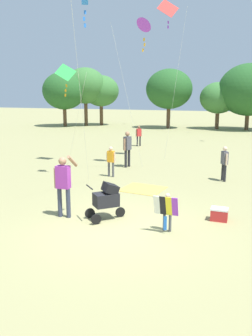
{
  "coord_description": "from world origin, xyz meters",
  "views": [
    {
      "loc": [
        3.09,
        -7.79,
        3.39
      ],
      "look_at": [
        -0.24,
        1.33,
        1.3
      ],
      "focal_mm": 37.52,
      "sensor_mm": 36.0,
      "label": 1
    }
  ],
  "objects_px": {
    "kite_green_novelty": "(144,26)",
    "person_sitting_far": "(127,146)",
    "person_couple_left": "(224,161)",
    "stroller": "(107,198)",
    "child_with_butterfly_kite": "(167,208)",
    "picnic_blanket": "(143,189)",
    "cooler_box": "(219,214)",
    "person_kid_running": "(139,134)",
    "kite_orange_delta": "(168,14)",
    "kite_blue_high": "(66,76)",
    "person_adult_flyer": "(63,181)",
    "person_red_shirt": "(111,159)"
  },
  "relations": [
    {
      "from": "kite_green_novelty",
      "to": "person_sitting_far",
      "type": "height_order",
      "value": "kite_green_novelty"
    },
    {
      "from": "person_sitting_far",
      "to": "person_couple_left",
      "type": "distance_m",
      "value": 4.6
    },
    {
      "from": "stroller",
      "to": "person_sitting_far",
      "type": "height_order",
      "value": "person_sitting_far"
    },
    {
      "from": "stroller",
      "to": "person_couple_left",
      "type": "bearing_deg",
      "value": 64.35
    },
    {
      "from": "kite_green_novelty",
      "to": "child_with_butterfly_kite",
      "type": "bearing_deg",
      "value": -68.05
    },
    {
      "from": "person_sitting_far",
      "to": "picnic_blanket",
      "type": "bearing_deg",
      "value": -61.96
    },
    {
      "from": "person_couple_left",
      "to": "cooler_box",
      "type": "bearing_deg",
      "value": -86.56
    },
    {
      "from": "person_sitting_far",
      "to": "person_kid_running",
      "type": "xyz_separation_m",
      "value": [
        -1.52,
        6.37,
        -0.2
      ]
    },
    {
      "from": "stroller",
      "to": "person_kid_running",
      "type": "xyz_separation_m",
      "value": [
        -3.33,
        13.04,
        0.17
      ]
    },
    {
      "from": "person_sitting_far",
      "to": "picnic_blanket",
      "type": "height_order",
      "value": "person_sitting_far"
    },
    {
      "from": "person_sitting_far",
      "to": "kite_orange_delta",
      "type": "bearing_deg",
      "value": 63.04
    },
    {
      "from": "kite_blue_high",
      "to": "person_kid_running",
      "type": "distance_m",
      "value": 7.45
    },
    {
      "from": "kite_green_novelty",
      "to": "kite_orange_delta",
      "type": "bearing_deg",
      "value": 75.46
    },
    {
      "from": "stroller",
      "to": "person_sitting_far",
      "type": "distance_m",
      "value": 6.92
    },
    {
      "from": "stroller",
      "to": "kite_green_novelty",
      "type": "bearing_deg",
      "value": 99.53
    },
    {
      "from": "cooler_box",
      "to": "kite_orange_delta",
      "type": "bearing_deg",
      "value": 113.42
    },
    {
      "from": "person_adult_flyer",
      "to": "kite_orange_delta",
      "type": "distance_m",
      "value": 11.07
    },
    {
      "from": "person_red_shirt",
      "to": "person_kid_running",
      "type": "height_order",
      "value": "person_kid_running"
    },
    {
      "from": "person_adult_flyer",
      "to": "cooler_box",
      "type": "xyz_separation_m",
      "value": [
        4.07,
        1.19,
        -0.84
      ]
    },
    {
      "from": "person_couple_left",
      "to": "cooler_box",
      "type": "distance_m",
      "value": 4.57
    },
    {
      "from": "child_with_butterfly_kite",
      "to": "kite_green_novelty",
      "type": "bearing_deg",
      "value": 111.95
    },
    {
      "from": "kite_orange_delta",
      "to": "kite_blue_high",
      "type": "bearing_deg",
      "value": -149.98
    },
    {
      "from": "stroller",
      "to": "picnic_blanket",
      "type": "height_order",
      "value": "stroller"
    },
    {
      "from": "child_with_butterfly_kite",
      "to": "cooler_box",
      "type": "xyz_separation_m",
      "value": [
        1.15,
        1.24,
        -0.42
      ]
    },
    {
      "from": "stroller",
      "to": "person_sitting_far",
      "type": "bearing_deg",
      "value": 105.19
    },
    {
      "from": "person_adult_flyer",
      "to": "person_red_shirt",
      "type": "distance_m",
      "value": 4.91
    },
    {
      "from": "picnic_blanket",
      "to": "cooler_box",
      "type": "bearing_deg",
      "value": -38.54
    },
    {
      "from": "child_with_butterfly_kite",
      "to": "kite_blue_high",
      "type": "distance_m",
      "value": 10.17
    },
    {
      "from": "person_kid_running",
      "to": "picnic_blanket",
      "type": "xyz_separation_m",
      "value": [
        3.35,
        -9.8,
        -0.76
      ]
    },
    {
      "from": "picnic_blanket",
      "to": "cooler_box",
      "type": "relative_size",
      "value": 3.2
    },
    {
      "from": "stroller",
      "to": "kite_blue_high",
      "type": "bearing_deg",
      "value": 126.32
    },
    {
      "from": "child_with_butterfly_kite",
      "to": "cooler_box",
      "type": "bearing_deg",
      "value": 47.0
    },
    {
      "from": "person_red_shirt",
      "to": "cooler_box",
      "type": "relative_size",
      "value": 2.79
    },
    {
      "from": "child_with_butterfly_kite",
      "to": "kite_blue_high",
      "type": "bearing_deg",
      "value": 133.75
    },
    {
      "from": "person_kid_running",
      "to": "picnic_blanket",
      "type": "distance_m",
      "value": 10.38
    },
    {
      "from": "person_adult_flyer",
      "to": "kite_blue_high",
      "type": "xyz_separation_m",
      "value": [
        -3.66,
        6.83,
        3.15
      ]
    },
    {
      "from": "child_with_butterfly_kite",
      "to": "person_sitting_far",
      "type": "relative_size",
      "value": 0.59
    },
    {
      "from": "person_red_shirt",
      "to": "person_couple_left",
      "type": "distance_m",
      "value": 4.49
    },
    {
      "from": "kite_blue_high",
      "to": "picnic_blanket",
      "type": "xyz_separation_m",
      "value": [
        4.86,
        -3.34,
        -4.16
      ]
    },
    {
      "from": "cooler_box",
      "to": "person_kid_running",
      "type": "bearing_deg",
      "value": 117.24
    },
    {
      "from": "stroller",
      "to": "kite_orange_delta",
      "type": "relative_size",
      "value": 0.13
    },
    {
      "from": "person_adult_flyer",
      "to": "stroller",
      "type": "bearing_deg",
      "value": 11.63
    },
    {
      "from": "child_with_butterfly_kite",
      "to": "kite_green_novelty",
      "type": "relative_size",
      "value": 0.15
    },
    {
      "from": "person_red_shirt",
      "to": "person_sitting_far",
      "type": "relative_size",
      "value": 0.76
    },
    {
      "from": "kite_orange_delta",
      "to": "picnic_blanket",
      "type": "xyz_separation_m",
      "value": [
        0.62,
        -5.79,
        -7.03
      ]
    },
    {
      "from": "child_with_butterfly_kite",
      "to": "person_couple_left",
      "type": "xyz_separation_m",
      "value": [
        0.88,
        5.75,
        0.21
      ]
    },
    {
      "from": "stroller",
      "to": "kite_green_novelty",
      "type": "relative_size",
      "value": 0.16
    },
    {
      "from": "kite_orange_delta",
      "to": "person_kid_running",
      "type": "distance_m",
      "value": 7.92
    },
    {
      "from": "person_couple_left",
      "to": "person_red_shirt",
      "type": "bearing_deg",
      "value": -169.22
    },
    {
      "from": "person_sitting_far",
      "to": "cooler_box",
      "type": "xyz_separation_m",
      "value": [
        4.7,
        -5.72,
        -0.8
      ]
    }
  ]
}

